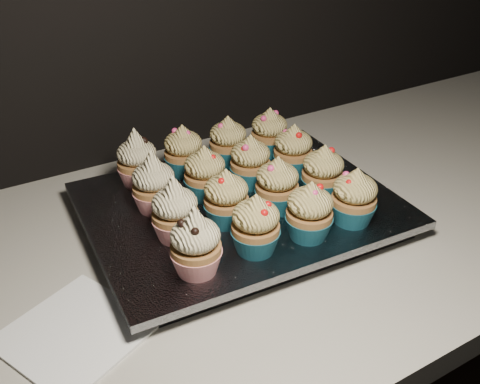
{
  "coord_description": "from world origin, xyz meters",
  "views": [
    {
      "loc": [
        -0.41,
        1.14,
        1.36
      ],
      "look_at": [
        -0.07,
        1.72,
        0.95
      ],
      "focal_mm": 40.0,
      "sensor_mm": 36.0,
      "label": 1
    }
  ],
  "objects": [
    {
      "name": "cupcake_2",
      "position": [
        -0.03,
        1.6,
        0.97
      ],
      "size": [
        0.06,
        0.06,
        0.08
      ],
      "color": "#185E72",
      "rests_on": "foil_lining"
    },
    {
      "name": "cupcake_6",
      "position": [
        -0.03,
        1.68,
        0.97
      ],
      "size": [
        0.06,
        0.06,
        0.08
      ],
      "color": "#185E72",
      "rests_on": "foil_lining"
    },
    {
      "name": "cupcake_8",
      "position": [
        -0.18,
        1.77,
        0.97
      ],
      "size": [
        0.06,
        0.06,
        0.1
      ],
      "color": "red",
      "rests_on": "foil_lining"
    },
    {
      "name": "cupcake_11",
      "position": [
        0.05,
        1.75,
        0.97
      ],
      "size": [
        0.06,
        0.06,
        0.08
      ],
      "color": "#185E72",
      "rests_on": "foil_lining"
    },
    {
      "name": "napkin",
      "position": [
        -0.35,
        1.62,
        0.9
      ],
      "size": [
        0.19,
        0.19,
        0.0
      ],
      "primitive_type": "cube",
      "rotation": [
        0.0,
        0.0,
        0.42
      ],
      "color": "white",
      "rests_on": "worktop"
    },
    {
      "name": "cupcake_3",
      "position": [
        0.04,
        1.6,
        0.97
      ],
      "size": [
        0.06,
        0.06,
        0.08
      ],
      "color": "#185E72",
      "rests_on": "foil_lining"
    },
    {
      "name": "cupcake_12",
      "position": [
        -0.18,
        1.85,
        0.97
      ],
      "size": [
        0.06,
        0.06,
        0.1
      ],
      "color": "red",
      "rests_on": "foil_lining"
    },
    {
      "name": "cupcake_4",
      "position": [
        -0.19,
        1.69,
        0.97
      ],
      "size": [
        0.06,
        0.06,
        0.1
      ],
      "color": "red",
      "rests_on": "foil_lining"
    },
    {
      "name": "cupcake_10",
      "position": [
        -0.03,
        1.76,
        0.97
      ],
      "size": [
        0.06,
        0.06,
        0.08
      ],
      "color": "#185E72",
      "rests_on": "foil_lining"
    },
    {
      "name": "cupcake_14",
      "position": [
        -0.02,
        1.83,
        0.97
      ],
      "size": [
        0.06,
        0.06,
        0.08
      ],
      "color": "#185E72",
      "rests_on": "foil_lining"
    },
    {
      "name": "worktop",
      "position": [
        0.0,
        1.7,
        0.88
      ],
      "size": [
        2.44,
        0.64,
        0.04
      ],
      "primitive_type": "cube",
      "color": "beige",
      "rests_on": "cabinet"
    },
    {
      "name": "cupcake_1",
      "position": [
        -0.11,
        1.61,
        0.97
      ],
      "size": [
        0.06,
        0.06,
        0.08
      ],
      "color": "#185E72",
      "rests_on": "foil_lining"
    },
    {
      "name": "cupcake_0",
      "position": [
        -0.19,
        1.61,
        0.97
      ],
      "size": [
        0.06,
        0.06,
        0.1
      ],
      "color": "red",
      "rests_on": "foil_lining"
    },
    {
      "name": "cupcake_7",
      "position": [
        0.05,
        1.67,
        0.97
      ],
      "size": [
        0.06,
        0.06,
        0.08
      ],
      "color": "#185E72",
      "rests_on": "foil_lining"
    },
    {
      "name": "cupcake_13",
      "position": [
        -0.1,
        1.84,
        0.97
      ],
      "size": [
        0.06,
        0.06,
        0.08
      ],
      "color": "#185E72",
      "rests_on": "foil_lining"
    },
    {
      "name": "foil_lining",
      "position": [
        -0.07,
        1.72,
        0.93
      ],
      "size": [
        0.46,
        0.37,
        0.01
      ],
      "primitive_type": "cube",
      "rotation": [
        0.0,
        0.0,
        -0.06
      ],
      "color": "silver",
      "rests_on": "baking_tray"
    },
    {
      "name": "cupcake_5",
      "position": [
        -0.11,
        1.68,
        0.97
      ],
      "size": [
        0.06,
        0.06,
        0.08
      ],
      "color": "#185E72",
      "rests_on": "foil_lining"
    },
    {
      "name": "baking_tray",
      "position": [
        -0.07,
        1.72,
        0.91
      ],
      "size": [
        0.43,
        0.34,
        0.02
      ],
      "primitive_type": "cube",
      "rotation": [
        0.0,
        0.0,
        -0.06
      ],
      "color": "black",
      "rests_on": "worktop"
    },
    {
      "name": "cupcake_15",
      "position": [
        0.05,
        1.83,
        0.97
      ],
      "size": [
        0.06,
        0.06,
        0.08
      ],
      "color": "#185E72",
      "rests_on": "foil_lining"
    },
    {
      "name": "cupcake_9",
      "position": [
        -0.1,
        1.76,
        0.97
      ],
      "size": [
        0.06,
        0.06,
        0.08
      ],
      "color": "#185E72",
      "rests_on": "foil_lining"
    }
  ]
}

